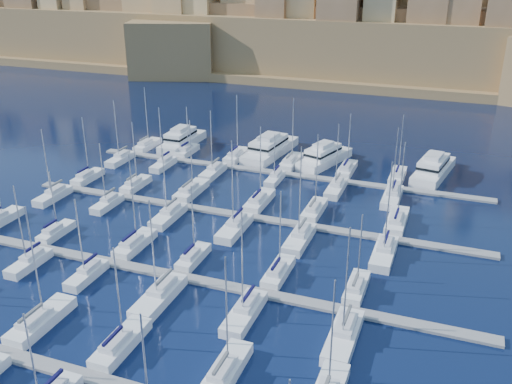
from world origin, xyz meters
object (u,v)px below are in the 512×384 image
at_px(motor_yacht_a, 182,140).
at_px(sailboat_2, 41,321).
at_px(sailboat_4, 226,371).
at_px(motor_yacht_d, 433,168).
at_px(motor_yacht_b, 270,148).
at_px(motor_yacht_c, 324,156).

bearing_deg(motor_yacht_a, sailboat_2, -76.84).
bearing_deg(sailboat_4, motor_yacht_d, 76.97).
bearing_deg(sailboat_2, motor_yacht_b, 85.71).
distance_m(motor_yacht_c, motor_yacht_d, 22.86).
relative_size(sailboat_2, sailboat_4, 1.10).
distance_m(sailboat_4, motor_yacht_a, 80.98).
relative_size(motor_yacht_b, motor_yacht_d, 1.11).
xyz_separation_m(motor_yacht_b, motor_yacht_c, (13.03, -1.58, 0.00)).
height_order(sailboat_4, motor_yacht_c, sailboat_4).
relative_size(sailboat_2, motor_yacht_c, 0.97).
xyz_separation_m(motor_yacht_a, motor_yacht_d, (57.41, 0.52, 0.00)).
xyz_separation_m(sailboat_2, sailboat_4, (24.94, -0.41, -0.02)).
relative_size(motor_yacht_b, motor_yacht_c, 1.19).
relative_size(sailboat_4, motor_yacht_b, 0.75).
relative_size(motor_yacht_a, motor_yacht_b, 0.82).
bearing_deg(motor_yacht_a, motor_yacht_d, 0.51).
relative_size(sailboat_4, motor_yacht_a, 0.91).
bearing_deg(motor_yacht_c, sailboat_4, -84.59).
bearing_deg(sailboat_2, motor_yacht_c, 75.16).
relative_size(sailboat_2, motor_yacht_d, 0.91).
bearing_deg(motor_yacht_d, motor_yacht_a, -179.49).
bearing_deg(motor_yacht_b, sailboat_4, -74.60).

